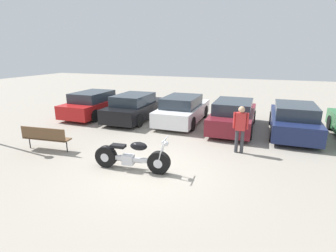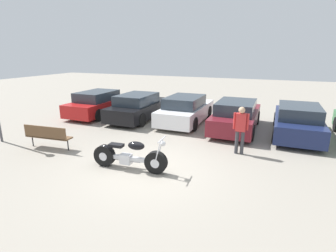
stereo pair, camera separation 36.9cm
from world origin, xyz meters
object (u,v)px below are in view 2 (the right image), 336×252
Objects in this scene: parked_car_red at (100,103)px; parked_car_white at (186,110)px; park_bench at (47,135)px; parked_car_navy at (298,121)px; parked_car_maroon at (236,116)px; person_standing at (241,126)px; parked_car_black at (139,107)px; motorcycle at (129,156)px.

parked_car_white is at bearing 2.61° from parked_car_red.
parked_car_red is at bearing 107.07° from park_bench.
parked_car_navy is (10.07, -0.08, 0.00)m from parked_car_red.
parked_car_maroon is 2.59× the size of person_standing.
parked_car_white is 1.00× the size of parked_car_maroon.
parked_car_navy is 3.58m from person_standing.
park_bench is 6.88m from person_standing.
parked_car_red is 8.68m from person_standing.
parked_car_black is at bearing 179.63° from parked_car_navy.
parked_car_black is 1.00× the size of parked_car_white.
parked_car_navy is at bearing -0.44° from parked_car_red.
park_bench is (-5.93, -5.14, -0.10)m from parked_car_maroon.
parked_car_black is 2.39× the size of park_bench.
parked_car_black is 1.00× the size of parked_car_navy.
park_bench is 1.08× the size of person_standing.
parked_car_red is at bearing 159.38° from person_standing.
motorcycle is at bearing -113.05° from parked_car_maroon.
parked_car_red reaches higher than motorcycle.
park_bench is (1.62, -5.27, -0.10)m from parked_car_red.
parked_car_white is 6.47m from park_bench.
parked_car_white is (5.03, 0.23, 0.00)m from parked_car_red.
person_standing is (3.08, -3.28, 0.34)m from parked_car_white.
person_standing reaches higher than parked_car_red.
parked_car_black is at bearing 115.77° from motorcycle.
motorcycle is 1.32× the size of park_bench.
parked_car_black is (2.52, -0.03, 0.00)m from parked_car_red.
motorcycle is 6.21m from parked_car_black.
motorcycle is at bearing -47.12° from parked_car_red.
parked_car_red is 1.00× the size of parked_car_maroon.
parked_car_black is 6.38m from person_standing.
parked_car_white reaches higher than motorcycle.
parked_car_black is at bearing 80.24° from park_bench.
parked_car_red and parked_car_black have the same top height.
parked_car_red is 10.07m from parked_car_navy.
parked_car_black is at bearing -174.13° from parked_car_white.
person_standing is at bearing -46.80° from parked_car_white.
motorcycle reaches higher than park_bench.
parked_car_red is at bearing -177.39° from parked_car_white.
parked_car_maroon is (2.34, 5.49, 0.23)m from motorcycle.
park_bench is (-0.90, -5.24, -0.10)m from parked_car_black.
motorcycle is 7.37m from parked_car_navy.
parked_car_white is at bearing 171.97° from parked_car_maroon.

